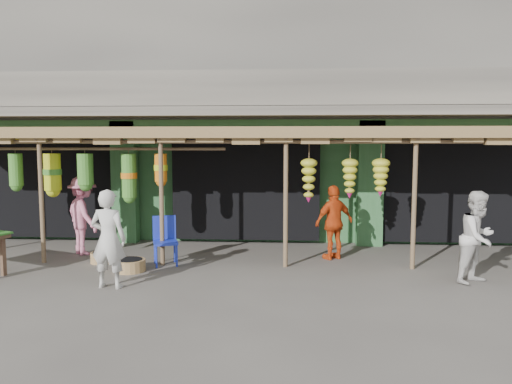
# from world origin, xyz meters

# --- Properties ---
(ground) EXTENTS (80.00, 80.00, 0.00)m
(ground) POSITION_xyz_m (0.00, 0.00, 0.00)
(ground) COLOR #514C47
(ground) RESTS_ON ground
(building) EXTENTS (16.40, 6.80, 7.00)m
(building) POSITION_xyz_m (-0.00, 4.87, 3.37)
(building) COLOR gray
(building) RESTS_ON ground
(awning) EXTENTS (14.00, 2.70, 2.79)m
(awning) POSITION_xyz_m (-0.16, 0.80, 2.58)
(awning) COLOR brown
(awning) RESTS_ON ground
(blue_chair) EXTENTS (0.60, 0.61, 0.99)m
(blue_chair) POSITION_xyz_m (-1.46, -0.14, 0.55)
(blue_chair) COLOR #1C2EB8
(blue_chair) RESTS_ON ground
(basket_mid) EXTENTS (0.74, 0.74, 0.23)m
(basket_mid) POSITION_xyz_m (-2.00, -0.75, 0.11)
(basket_mid) COLOR olive
(basket_mid) RESTS_ON ground
(basket_right) EXTENTS (0.52, 0.52, 0.22)m
(basket_right) POSITION_xyz_m (-2.79, -0.11, 0.11)
(basket_right) COLOR #986947
(basket_right) RESTS_ON ground
(person_front) EXTENTS (0.66, 0.47, 1.70)m
(person_front) POSITION_xyz_m (-2.00, -1.85, 0.85)
(person_front) COLOR beige
(person_front) RESTS_ON ground
(person_right) EXTENTS (1.01, 0.98, 1.64)m
(person_right) POSITION_xyz_m (4.40, -1.12, 0.82)
(person_right) COLOR silver
(person_right) RESTS_ON ground
(person_vendor) EXTENTS (0.99, 0.82, 1.58)m
(person_vendor) POSITION_xyz_m (2.02, 0.55, 0.79)
(person_vendor) COLOR #D14413
(person_vendor) RESTS_ON ground
(person_shopper) EXTENTS (1.26, 1.25, 1.75)m
(person_shopper) POSITION_xyz_m (-3.50, 0.64, 0.87)
(person_shopper) COLOR pink
(person_shopper) RESTS_ON ground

